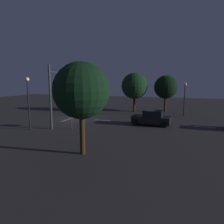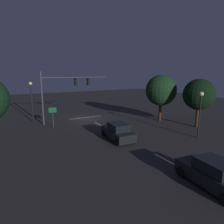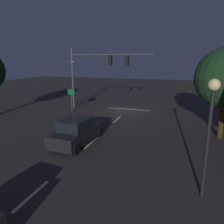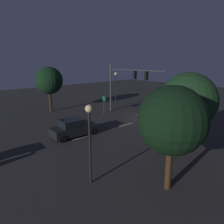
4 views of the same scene
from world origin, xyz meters
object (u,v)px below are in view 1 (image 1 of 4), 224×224
Objects in this scene: tree_left_far at (166,87)px; car_approaching at (152,118)px; street_lamp_right_kerb at (28,94)px; tree_left_near at (134,86)px; traffic_signal_assembly at (65,84)px; route_sign at (71,112)px; street_lamp_left_kerb at (185,93)px; tree_right_near at (81,91)px.

car_approaching is at bearing -3.24° from tree_left_far.
street_lamp_right_kerb is 0.86× the size of tree_left_near.
tree_left_near is (-11.60, 5.52, -0.45)m from traffic_signal_assembly.
traffic_signal_assembly is 12.86m from tree_left_near.
street_lamp_right_kerb is 2.17× the size of route_sign.
car_approaching is 9.04m from route_sign.
car_approaching is 13.54m from street_lamp_right_kerb.
street_lamp_left_kerb is 7.86m from tree_left_near.
route_sign is at bearing -43.01° from street_lamp_left_kerb.
tree_left_near is 5.01m from tree_left_far.
street_lamp_left_kerb is 4.48m from tree_left_far.
route_sign is at bearing -28.41° from tree_left_far.
tree_left_far is at bearing 142.26° from traffic_signal_assembly.
street_lamp_right_kerb is (13.81, -15.06, 0.39)m from street_lamp_left_kerb.
traffic_signal_assembly reaches higher than street_lamp_right_kerb.
tree_left_far is at bearing 151.59° from route_sign.
tree_right_near reaches higher than tree_left_far.
tree_left_near is at bearing 154.55° from traffic_signal_assembly.
tree_left_near is at bearing -155.73° from car_approaching.
car_approaching is 1.80× the size of route_sign.
street_lamp_right_kerb is 21.05m from tree_left_far.
route_sign is at bearing -144.51° from tree_right_near.
tree_left_near is at bearing 165.35° from route_sign.
street_lamp_left_kerb is 19.61m from tree_right_near.
traffic_signal_assembly is 10.74m from tree_right_near.
traffic_signal_assembly is at bearing 153.93° from street_lamp_right_kerb.
street_lamp_left_kerb is 20.44m from street_lamp_right_kerb.
car_approaching is 0.94× the size of street_lamp_left_kerb.
tree_left_far reaches higher than street_lamp_left_kerb.
route_sign reaches higher than car_approaching.
street_lamp_left_kerb is at bearing 77.26° from tree_left_near.
tree_right_near reaches higher than tree_left_near.
street_lamp_right_kerb is 0.85× the size of tree_right_near.
tree_left_near reaches higher than street_lamp_right_kerb.
tree_right_near is (11.01, -3.14, 3.57)m from car_approaching.
car_approaching is (-2.46, 9.64, -3.84)m from traffic_signal_assembly.
street_lamp_right_kerb is at bearing -47.49° from street_lamp_left_kerb.
tree_right_near is (20.15, 0.98, 0.18)m from tree_left_near.
traffic_signal_assembly is 4.46m from street_lamp_right_kerb.
street_lamp_left_kerb is at bearing 136.99° from route_sign.
traffic_signal_assembly is 10.67m from car_approaching.
route_sign is 0.42× the size of tree_left_far.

